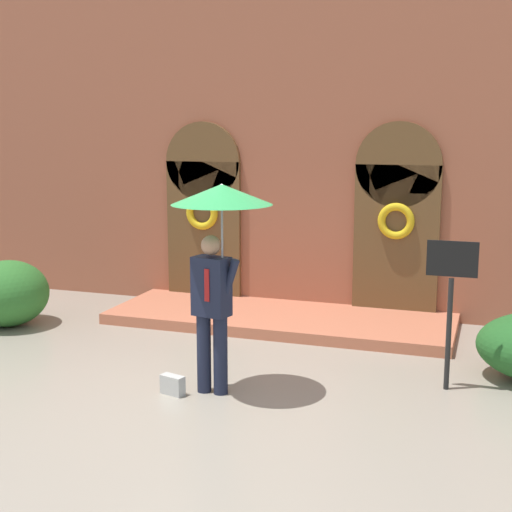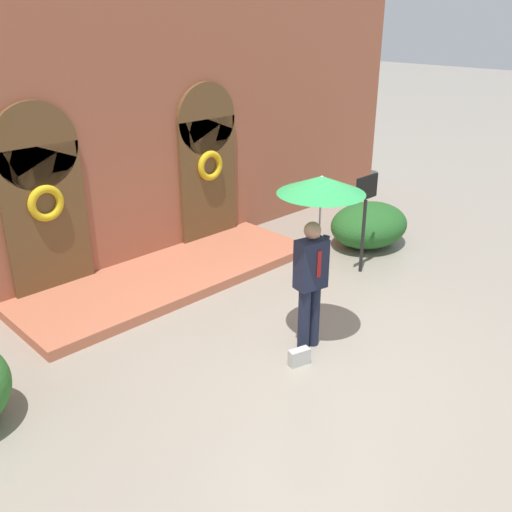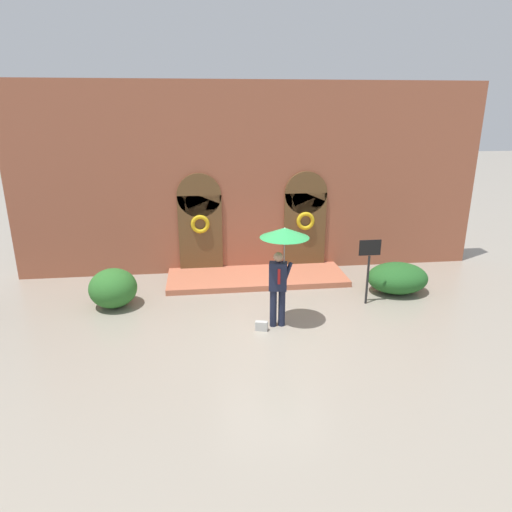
{
  "view_description": "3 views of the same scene",
  "coord_description": "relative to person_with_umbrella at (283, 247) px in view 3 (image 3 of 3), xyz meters",
  "views": [
    {
      "loc": [
        3.04,
        -7.02,
        2.96
      ],
      "look_at": [
        0.02,
        1.85,
        1.26
      ],
      "focal_mm": 50.0,
      "sensor_mm": 36.0,
      "label": 1
    },
    {
      "loc": [
        -5.01,
        -4.18,
        4.21
      ],
      "look_at": [
        0.15,
        1.14,
        1.0
      ],
      "focal_mm": 40.0,
      "sensor_mm": 36.0,
      "label": 2
    },
    {
      "loc": [
        -1.58,
        -9.43,
        4.89
      ],
      "look_at": [
        -0.25,
        1.22,
        1.35
      ],
      "focal_mm": 32.0,
      "sensor_mm": 36.0,
      "label": 3
    }
  ],
  "objects": [
    {
      "name": "handbag",
      "position": [
        -0.5,
        -0.2,
        -1.8
      ],
      "size": [
        0.3,
        0.19,
        0.22
      ],
      "primitive_type": "cube",
      "rotation": [
        0.0,
        0.0,
        -0.27
      ],
      "color": "#B7B7B2",
      "rests_on": "ground"
    },
    {
      "name": "person_with_umbrella",
      "position": [
        0.0,
        0.0,
        0.0
      ],
      "size": [
        1.1,
        1.1,
        2.36
      ],
      "color": "#191E33",
      "rests_on": "ground"
    },
    {
      "name": "shrub_left",
      "position": [
        -4.06,
        1.59,
        -1.42
      ],
      "size": [
        1.2,
        1.22,
        0.99
      ],
      "primitive_type": "ellipsoid",
      "color": "#2D6B28",
      "rests_on": "ground"
    },
    {
      "name": "sign_post",
      "position": [
        2.4,
        0.96,
        -0.75
      ],
      "size": [
        0.56,
        0.06,
        1.72
      ],
      "color": "black",
      "rests_on": "ground"
    },
    {
      "name": "shrub_right",
      "position": [
        3.51,
        1.6,
        -1.5
      ],
      "size": [
        1.66,
        1.33,
        0.82
      ],
      "primitive_type": "ellipsoid",
      "color": "#235B23",
      "rests_on": "ground"
    },
    {
      "name": "ground_plane",
      "position": [
        -0.21,
        -0.08,
        -1.91
      ],
      "size": [
        80.0,
        80.0,
        0.0
      ],
      "primitive_type": "plane",
      "color": "gray"
    },
    {
      "name": "building_facade",
      "position": [
        -0.21,
        4.07,
        0.77
      ],
      "size": [
        14.0,
        2.3,
        5.6
      ],
      "color": "#9E563D",
      "rests_on": "ground"
    }
  ]
}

